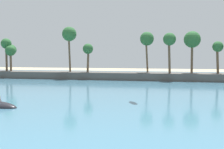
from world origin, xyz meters
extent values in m
cube|color=teal|center=(0.00, 57.84, 0.03)|extent=(220.00, 97.64, 0.06)
cube|color=#514C47|center=(0.00, 66.66, 0.90)|extent=(97.99, 6.00, 1.80)
cylinder|color=brown|center=(-39.20, 66.32, 4.48)|extent=(0.56, 0.65, 5.38)
sphere|color=#285B2D|center=(-39.20, 66.32, 7.16)|extent=(2.74, 2.74, 2.74)
cylinder|color=brown|center=(12.53, 67.51, 4.85)|extent=(0.90, 0.82, 6.13)
sphere|color=#285B2D|center=(12.53, 67.51, 7.89)|extent=(2.44, 2.44, 2.44)
cylinder|color=brown|center=(1.78, 65.59, 5.71)|extent=(0.81, 0.86, 7.85)
sphere|color=#285B2D|center=(1.78, 65.59, 9.62)|extent=(2.92, 2.92, 2.92)
cylinder|color=brown|center=(-41.00, 67.23, 5.44)|extent=(0.79, 0.95, 7.31)
sphere|color=#285B2D|center=(-41.00, 67.23, 9.08)|extent=(2.77, 2.77, 2.77)
cylinder|color=brown|center=(-17.81, 65.96, 4.67)|extent=(0.67, 0.79, 5.76)
sphere|color=#285B2D|center=(-17.81, 65.96, 7.53)|extent=(2.54, 2.54, 2.54)
cylinder|color=brown|center=(-40.08, 67.94, 4.61)|extent=(0.41, 0.40, 5.62)
sphere|color=#285B2D|center=(-40.08, 67.94, 7.42)|extent=(2.91, 2.91, 2.91)
cylinder|color=brown|center=(-3.61, 68.10, 5.86)|extent=(0.87, 0.73, 8.15)
sphere|color=#285B2D|center=(-3.61, 68.10, 9.93)|extent=(3.34, 3.34, 3.34)
cylinder|color=brown|center=(6.92, 67.95, 5.70)|extent=(0.54, 0.66, 7.82)
sphere|color=#285B2D|center=(6.92, 67.95, 9.61)|extent=(3.87, 3.87, 3.87)
cylinder|color=brown|center=(-22.74, 66.25, 6.52)|extent=(0.59, 1.01, 9.46)
sphere|color=#285B2D|center=(-22.74, 66.25, 11.25)|extent=(3.59, 3.59, 3.59)
camera|label=1|loc=(3.14, -0.95, 5.75)|focal=45.61mm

